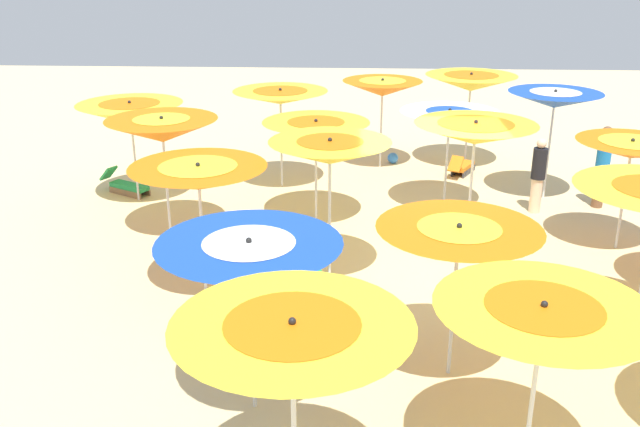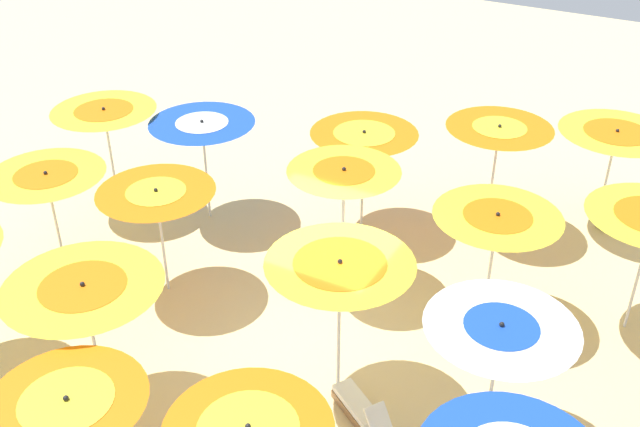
# 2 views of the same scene
# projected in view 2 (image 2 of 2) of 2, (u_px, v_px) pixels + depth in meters

# --- Properties ---
(ground) EXTENTS (43.20, 43.20, 0.04)m
(ground) POSITION_uv_depth(u_px,v_px,m) (323.00, 348.00, 12.75)
(ground) COLOR beige
(beach_umbrella_0) EXTENTS (2.28, 2.28, 2.27)m
(beach_umbrella_0) POSITION_uv_depth(u_px,v_px,m) (615.00, 141.00, 14.98)
(beach_umbrella_0) COLOR silver
(beach_umbrella_0) RESTS_ON ground
(beach_umbrella_1) EXTENTS (2.11, 2.11, 2.41)m
(beach_umbrella_1) POSITION_uv_depth(u_px,v_px,m) (498.00, 137.00, 14.81)
(beach_umbrella_1) COLOR silver
(beach_umbrella_1) RESTS_ON ground
(beach_umbrella_2) EXTENTS (2.17, 2.17, 2.24)m
(beach_umbrella_2) POSITION_uv_depth(u_px,v_px,m) (364.00, 141.00, 14.98)
(beach_umbrella_2) COLOR silver
(beach_umbrella_2) RESTS_ON ground
(beach_umbrella_3) EXTENTS (2.17, 2.17, 2.29)m
(beach_umbrella_3) POSITION_uv_depth(u_px,v_px,m) (203.00, 131.00, 15.30)
(beach_umbrella_3) COLOR silver
(beach_umbrella_3) RESTS_ON ground
(beach_umbrella_4) EXTENTS (2.16, 2.16, 2.39)m
(beach_umbrella_4) POSITION_uv_depth(u_px,v_px,m) (105.00, 118.00, 15.56)
(beach_umbrella_4) COLOR silver
(beach_umbrella_4) RESTS_ON ground
(beach_umbrella_6) EXTENTS (2.15, 2.15, 2.18)m
(beach_umbrella_6) POSITION_uv_depth(u_px,v_px,m) (496.00, 224.00, 12.42)
(beach_umbrella_6) COLOR silver
(beach_umbrella_6) RESTS_ON ground
(beach_umbrella_7) EXTENTS (2.00, 2.00, 2.50)m
(beach_umbrella_7) POSITION_uv_depth(u_px,v_px,m) (344.00, 180.00, 13.08)
(beach_umbrella_7) COLOR silver
(beach_umbrella_7) RESTS_ON ground
(beach_umbrella_8) EXTENTS (2.09, 2.09, 2.17)m
(beach_umbrella_8) POSITION_uv_depth(u_px,v_px,m) (157.00, 201.00, 13.13)
(beach_umbrella_8) COLOR silver
(beach_umbrella_8) RESTS_ON ground
(beach_umbrella_9) EXTENTS (2.14, 2.14, 2.21)m
(beach_umbrella_9) POSITION_uv_depth(u_px,v_px,m) (48.00, 184.00, 13.59)
(beach_umbrella_9) COLOR silver
(beach_umbrella_9) RESTS_ON ground
(beach_umbrella_11) EXTENTS (2.08, 2.08, 2.22)m
(beach_umbrella_11) POSITION_uv_depth(u_px,v_px,m) (500.00, 335.00, 9.97)
(beach_umbrella_11) COLOR silver
(beach_umbrella_11) RESTS_ON ground
(beach_umbrella_12) EXTENTS (2.17, 2.17, 2.53)m
(beach_umbrella_12) POSITION_uv_depth(u_px,v_px,m) (340.00, 273.00, 10.67)
(beach_umbrella_12) COLOR silver
(beach_umbrella_12) RESTS_ON ground
(beach_umbrella_13) EXTENTS (2.26, 2.26, 2.37)m
(beach_umbrella_13) POSITION_uv_depth(u_px,v_px,m) (85.00, 295.00, 10.47)
(beach_umbrella_13) COLOR silver
(beach_umbrella_13) RESTS_ON ground
(beach_umbrella_18) EXTENTS (1.91, 1.91, 2.23)m
(beach_umbrella_18) POSITION_uv_depth(u_px,v_px,m) (69.00, 412.00, 8.84)
(beach_umbrella_18) COLOR silver
(beach_umbrella_18) RESTS_ON ground
(lounger_3) EXTENTS (0.92, 1.31, 0.57)m
(lounger_3) POSITION_uv_depth(u_px,v_px,m) (622.00, 214.00, 16.04)
(lounger_3) COLOR olive
(lounger_3) RESTS_ON ground
(lounger_4) EXTENTS (0.71, 1.34, 0.66)m
(lounger_4) POSITION_uv_depth(u_px,v_px,m) (344.00, 252.00, 14.80)
(lounger_4) COLOR #333338
(lounger_4) RESTS_ON ground
(lounger_5) EXTENTS (1.23, 0.96, 0.58)m
(lounger_5) POSITION_uv_depth(u_px,v_px,m) (360.00, 406.00, 11.31)
(lounger_5) COLOR olive
(lounger_5) RESTS_ON ground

